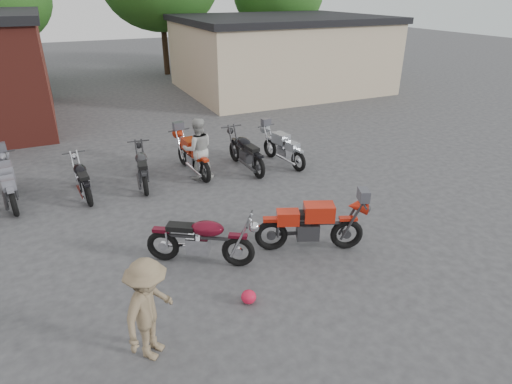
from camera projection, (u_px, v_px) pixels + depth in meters
name	position (u px, v px, depth m)	size (l,w,h in m)	color
ground	(249.00, 276.00, 8.30)	(90.00, 90.00, 0.00)	#39393C
stucco_building	(279.00, 56.00, 23.06)	(10.00, 8.00, 3.50)	tan
tree_2	(161.00, 0.00, 25.94)	(7.04, 7.04, 8.80)	#1C4512
tree_3	(278.00, 9.00, 29.24)	(6.08, 6.08, 7.60)	#1C4512
vintage_motorcycle	(202.00, 237.00, 8.42)	(2.13, 0.70, 1.24)	#590B1A
sportbike	(312.00, 223.00, 8.89)	(2.20, 0.73, 1.28)	red
helmet	(249.00, 297.00, 7.54)	(0.27, 0.27, 0.25)	red
person_light	(198.00, 149.00, 12.19)	(0.87, 0.68, 1.80)	#ACACA8
person_tan	(149.00, 310.00, 6.18)	(1.09, 0.62, 1.68)	#826D50
row_bike_1	(8.00, 181.00, 10.85)	(2.14, 0.71, 1.24)	gray
row_bike_2	(82.00, 177.00, 11.29)	(1.87, 0.62, 1.09)	black
row_bike_3	(142.00, 166.00, 11.92)	(1.96, 0.65, 1.14)	#27282A
row_bike_4	(192.00, 154.00, 12.66)	(2.13, 0.70, 1.23)	red
row_bike_5	(245.00, 150.00, 12.95)	(2.14, 0.71, 1.24)	black
row_bike_6	(283.00, 146.00, 13.37)	(1.99, 0.66, 1.16)	#91979E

